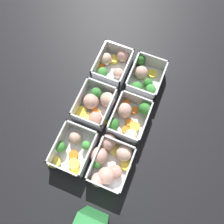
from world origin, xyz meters
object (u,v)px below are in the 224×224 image
container_near_right (73,149)px  container_near_center (96,105)px  container_far_center (129,118)px  container_far_right (109,161)px  container_far_left (144,78)px  container_near_left (113,64)px

container_near_right → container_near_center: bearing=177.1°
container_far_center → container_far_right: 0.15m
container_far_left → container_far_right: 0.30m
container_near_left → container_near_right: (0.32, -0.00, -0.00)m
container_near_right → container_far_right: size_ratio=0.84×
container_far_center → container_near_left: bearing=-143.7°
container_near_left → container_near_center: same height
container_far_center → container_far_right: same height
container_near_left → container_far_center: bearing=36.3°
container_near_center → container_far_center: size_ratio=0.99×
container_near_left → container_far_center: 0.20m
container_far_left → container_near_left: bearing=-95.2°
container_near_right → container_far_right: (-0.01, 0.12, 0.00)m
container_near_right → container_far_center: 0.20m
container_near_left → container_far_center: size_ratio=1.09×
container_far_center → container_near_right: bearing=-38.6°
container_near_right → container_far_left: same height
container_near_center → container_near_right: 0.16m
container_far_left → container_far_center: same height
container_far_left → container_near_center: bearing=-36.5°
container_near_right → container_far_right: same height
container_near_left → container_far_right: bearing=20.1°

